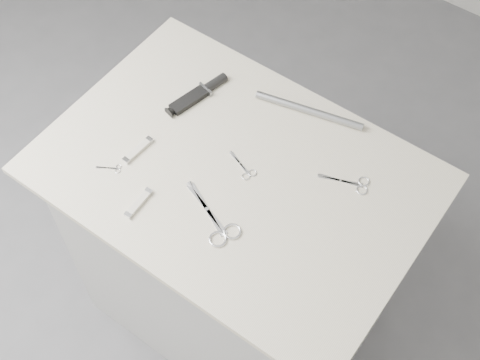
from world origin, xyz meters
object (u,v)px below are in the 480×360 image
Objects in this scene: large_shears at (218,226)px; embroidery_scissors_b at (245,169)px; metal_rail at (309,110)px; embroidery_scissors_a at (354,184)px; sheathed_knife at (201,92)px; pocket_knife_b at (139,203)px; tiny_scissors at (112,168)px; pocket_knife_a at (138,150)px; plinth at (236,254)px.

large_shears is 0.18m from embroidery_scissors_b.
embroidery_scissors_a is at bearing -30.67° from metal_rail.
embroidery_scissors_a is at bearing -78.29° from sheathed_knife.
pocket_knife_b is at bearing -152.98° from sheathed_knife.
embroidery_scissors_b is 0.29m from sheathed_knife.
tiny_scissors is 0.08m from pocket_knife_a.
pocket_knife_a is 1.05× the size of pocket_knife_b.
large_shears is at bearing -26.88° from tiny_scissors.
large_shears is 0.32m from pocket_knife_a.
tiny_scissors is at bearing -124.37° from embroidery_scissors_b.
plinth is 4.54× the size of large_shears.
sheathed_knife is (-0.25, 0.14, 0.01)m from embroidery_scissors_b.
sheathed_knife is 0.39m from pocket_knife_b.
sheathed_knife reaches higher than pocket_knife_b.
tiny_scissors is 0.20× the size of metal_rail.
pocket_knife_a is (-0.25, -0.10, 0.48)m from plinth.
tiny_scissors is (-0.33, -0.02, -0.00)m from large_shears.
pocket_knife_b is (0.10, -0.38, -0.00)m from sheathed_knife.
large_shears reaches higher than embroidery_scissors_a.
metal_rail is at bearing 24.45° from tiny_scissors.
large_shears is 0.37m from embroidery_scissors_a.
pocket_knife_a is at bearing -174.53° from embroidery_scissors_a.
pocket_knife_b is (0.13, -0.04, 0.00)m from tiny_scissors.
embroidery_scissors_b is 0.35m from tiny_scissors.
metal_rail is at bearing -23.14° from pocket_knife_b.
embroidery_scissors_a is 0.50m from sheathed_knife.
pocket_knife_b is at bearing -157.65° from embroidery_scissors_a.
pocket_knife_a is at bearing -158.31° from plinth.
pocket_knife_a reaches higher than embroidery_scissors_a.
large_shears is 2.00× the size of embroidery_scissors_b.
plinth is at bearing -100.15° from metal_rail.
sheathed_knife reaches higher than pocket_knife_a.
pocket_knife_b reaches higher than plinth.
pocket_knife_b is 0.31× the size of metal_rail.
tiny_scissors is 0.56m from metal_rail.
pocket_knife_b is (-0.15, -0.24, 0.00)m from embroidery_scissors_b.
metal_rail is (-0.01, 0.43, 0.01)m from large_shears.
plinth is 14.23× the size of tiny_scissors.
embroidery_scissors_b is at bearing 127.46° from large_shears.
large_shears is 0.21m from pocket_knife_b.
pocket_knife_b is at bearing -139.09° from large_shears.
large_shears reaches higher than tiny_scissors.
pocket_knife_b is at bearing -134.98° from pocket_knife_a.
embroidery_scissors_a is at bearing 28.69° from plinth.
large_shears is 1.04× the size of sheathed_knife.
embroidery_scissors_b is at bearing -97.22° from metal_rail.
embroidery_scissors_b is 0.98× the size of pocket_knife_a.
embroidery_scissors_b is at bearing -35.05° from pocket_knife_b.
tiny_scissors is 0.34m from sheathed_knife.
pocket_knife_b is (0.11, -0.13, 0.00)m from pocket_knife_a.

